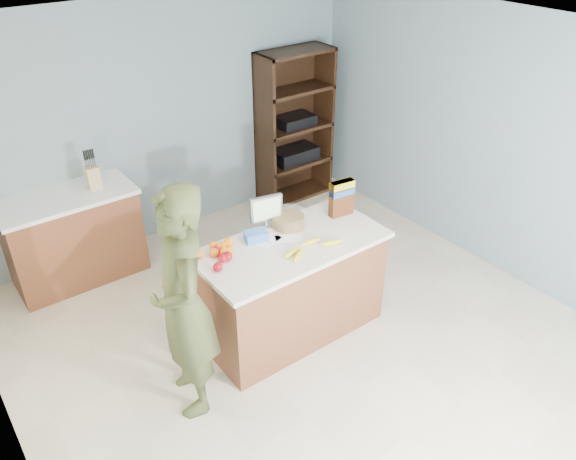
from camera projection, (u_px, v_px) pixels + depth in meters
floor at (313, 348)px, 4.75m from camera, size 4.50×5.00×0.02m
walls at (318, 171)px, 3.89m from camera, size 4.52×5.02×2.51m
counter_peninsula at (292, 291)px, 4.74m from camera, size 1.56×0.76×0.90m
back_cabinet at (74, 237)px, 5.41m from camera, size 1.24×0.62×0.90m
shelving_unit at (292, 129)px, 6.69m from camera, size 0.90×0.40×1.80m
person at (183, 305)px, 3.83m from camera, size 0.58×0.74×1.80m
knife_block at (93, 177)px, 5.24m from camera, size 0.12×0.10×0.31m
envelopes at (279, 239)px, 4.53m from camera, size 0.40×0.24×0.00m
bananas at (309, 248)px, 4.39m from camera, size 0.53×0.19×0.04m
apples at (221, 258)px, 4.24m from camera, size 0.21×0.27×0.08m
oranges at (220, 249)px, 4.35m from camera, size 0.34×0.20×0.07m
blue_carton at (256, 236)px, 4.50m from camera, size 0.20×0.16×0.08m
salad_bowl at (289, 220)px, 4.69m from camera, size 0.30×0.30×0.13m
tv at (266, 210)px, 4.63m from camera, size 0.28×0.12×0.28m
cereal_box at (342, 196)px, 4.78m from camera, size 0.22×0.10×0.32m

